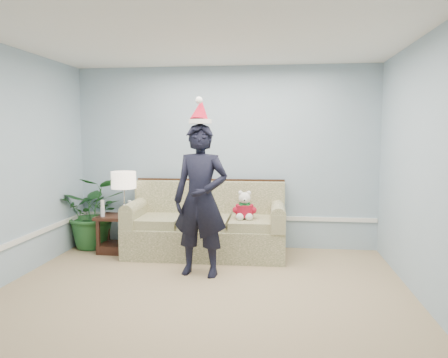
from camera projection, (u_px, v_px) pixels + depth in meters
name	position (u px, v px, depth m)	size (l,w,h in m)	color
room_shell	(192.00, 172.00, 4.07)	(4.54, 5.04, 2.74)	tan
wainscot_trim	(119.00, 234.00, 5.47)	(4.49, 4.99, 0.06)	white
sofa	(206.00, 228.00, 6.21)	(2.22, 0.98, 1.04)	#495829
side_table	(118.00, 238.00, 6.30)	(0.57, 0.48, 0.54)	#3D1F16
table_lamp	(124.00, 182.00, 6.26)	(0.35, 0.35, 0.63)	silver
candle_pair	(116.00, 209.00, 6.14)	(0.46, 0.06, 0.24)	silver
houseplant	(95.00, 212.00, 6.53)	(0.97, 0.84, 1.08)	#225826
man	(201.00, 200.00, 5.22)	(0.67, 0.44, 1.83)	black
santa_hat	(200.00, 112.00, 5.13)	(0.32, 0.35, 0.32)	white
teddy_bear	(245.00, 209.00, 5.96)	(0.26, 0.29, 0.40)	white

